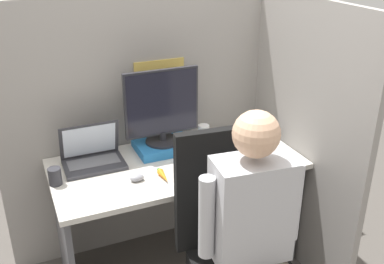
% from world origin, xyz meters
% --- Properties ---
extents(cubicle_panel_back, '(1.90, 0.05, 1.61)m').
position_xyz_m(cubicle_panel_back, '(0.00, 0.69, 0.81)').
color(cubicle_panel_back, gray).
rests_on(cubicle_panel_back, ground).
extents(cubicle_panel_right, '(0.04, 1.30, 1.61)m').
position_xyz_m(cubicle_panel_right, '(0.73, 0.27, 0.81)').
color(cubicle_panel_right, gray).
rests_on(cubicle_panel_right, ground).
extents(desk, '(1.40, 0.66, 0.72)m').
position_xyz_m(desk, '(0.00, 0.33, 0.54)').
color(desk, beige).
rests_on(desk, ground).
extents(paper_box, '(0.32, 0.26, 0.05)m').
position_xyz_m(paper_box, '(-0.02, 0.50, 0.75)').
color(paper_box, '#236BAD').
rests_on(paper_box, desk).
extents(monitor, '(0.44, 0.21, 0.44)m').
position_xyz_m(monitor, '(-0.02, 0.51, 1.00)').
color(monitor, '#232328').
rests_on(monitor, paper_box).
extents(laptop, '(0.33, 0.23, 0.24)m').
position_xyz_m(laptop, '(-0.44, 0.49, 0.77)').
color(laptop, '#2D2D33').
rests_on(laptop, desk).
extents(mouse, '(0.08, 0.05, 0.04)m').
position_xyz_m(mouse, '(-0.27, 0.21, 0.74)').
color(mouse, gray).
rests_on(mouse, desk).
extents(stapler, '(0.05, 0.13, 0.05)m').
position_xyz_m(stapler, '(0.62, 0.36, 0.75)').
color(stapler, '#2D2D33').
rests_on(stapler, desk).
extents(carrot_toy, '(0.04, 0.14, 0.04)m').
position_xyz_m(carrot_toy, '(-0.14, 0.17, 0.74)').
color(carrot_toy, orange).
rests_on(carrot_toy, desk).
extents(office_chair, '(0.53, 0.58, 1.11)m').
position_xyz_m(office_chair, '(0.05, -0.27, 0.56)').
color(office_chair, black).
rests_on(office_chair, ground).
extents(person, '(0.48, 0.44, 1.29)m').
position_xyz_m(person, '(0.07, -0.44, 0.75)').
color(person, brown).
rests_on(person, ground).
extents(coffee_mug, '(0.07, 0.07, 0.11)m').
position_xyz_m(coffee_mug, '(0.25, 0.52, 0.78)').
color(coffee_mug, white).
rests_on(coffee_mug, desk).
extents(pen_cup, '(0.07, 0.07, 0.09)m').
position_xyz_m(pen_cup, '(-0.67, 0.35, 0.77)').
color(pen_cup, '#28282D').
rests_on(pen_cup, desk).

